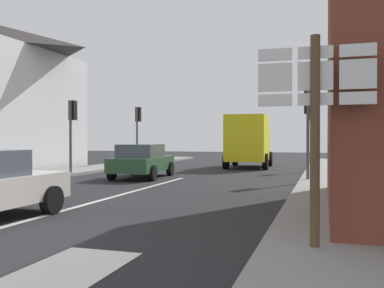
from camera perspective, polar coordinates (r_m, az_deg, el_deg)
The scene contains 11 objects.
ground_plane at distance 16.94m, azimuth -3.43°, elevation -5.10°, with size 80.00×80.00×0.00m, color #232326.
sidewalk_right at distance 13.88m, azimuth 18.25°, elevation -6.11°, with size 2.43×44.00×0.14m, color gray.
lane_centre_stripe at distance 13.29m, azimuth -9.53°, elevation -6.67°, with size 0.16×12.00×0.01m, color silver.
lane_turn_arrow at distance 5.98m, azimuth -16.41°, elevation -15.81°, with size 1.20×2.20×0.01m, color silver.
sedan_far at distance 19.01m, azimuth -6.58°, elevation -2.17°, with size 2.23×4.33×1.47m.
delivery_truck at distance 25.82m, azimuth 7.48°, elevation 0.55°, with size 2.67×5.09×3.05m.
route_sign_post at distance 6.53m, azimuth 15.90°, elevation 3.30°, with size 1.66×0.14×3.20m.
traffic_light_near_right at distance 17.57m, azimuth 15.04°, elevation 3.76°, with size 0.30×0.49×3.59m.
traffic_light_far_right at distance 23.65m, azimuth 15.57°, elevation 2.96°, with size 0.30×0.49×3.58m.
traffic_light_near_left at distance 20.79m, azimuth -15.50°, elevation 3.06°, with size 0.30×0.49×3.48m.
traffic_light_far_left at distance 27.28m, azimuth -7.14°, elevation 2.83°, with size 0.30×0.49×3.69m.
Camera 1 is at (5.91, -5.78, 1.70)m, focal length 40.50 mm.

